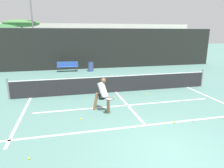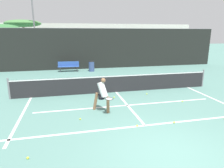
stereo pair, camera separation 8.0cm
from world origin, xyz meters
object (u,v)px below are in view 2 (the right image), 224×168
at_px(courtside_bench, 69,66).
at_px(trash_bin, 91,66).
at_px(player_practicing, 102,93).
at_px(parked_car, 52,58).

height_order(courtside_bench, trash_bin, trash_bin).
height_order(player_practicing, courtside_bench, player_practicing).
relative_size(courtside_bench, trash_bin, 2.03).
xyz_separation_m(trash_bin, parked_car, (-3.60, 4.95, 0.21)).
xyz_separation_m(player_practicing, parked_car, (-2.91, 14.17, -0.15)).
bearing_deg(courtside_bench, player_practicing, -79.00).
bearing_deg(trash_bin, courtside_bench, 171.76).
distance_m(courtside_bench, parked_car, 4.96).
bearing_deg(player_practicing, trash_bin, 128.57).
height_order(player_practicing, trash_bin, player_practicing).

